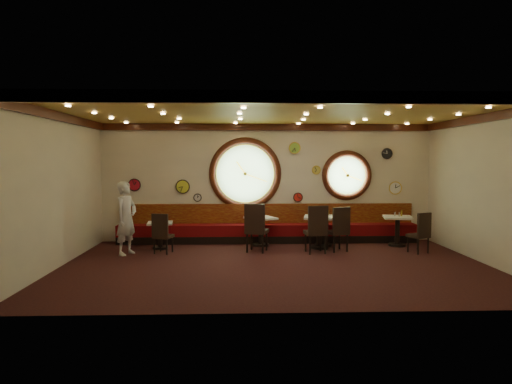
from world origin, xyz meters
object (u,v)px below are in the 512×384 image
condiment_a_bottle (164,219)px  table_e (397,227)px  waiter (126,218)px  chair_a (162,231)px  condiment_a_salt (158,220)px  condiment_e_salt (395,214)px  table_a (160,232)px  condiment_b_pepper (259,215)px  table_d (324,227)px  condiment_a_pepper (161,220)px  condiment_d_salt (320,214)px  condiment_d_pepper (327,214)px  chair_c (317,226)px  condiment_c_pepper (319,214)px  chair_e (421,230)px  table_c (319,228)px  condiment_e_bottle (401,213)px  condiment_b_salt (256,215)px  condiment_c_salt (313,214)px  condiment_d_bottle (328,213)px  condiment_c_bottle (321,213)px  condiment_e_pepper (399,214)px  chair_d (339,226)px  chair_b (256,225)px  condiment_b_bottle (263,213)px  table_b (261,228)px

condiment_a_bottle → table_e: bearing=0.7°
waiter → chair_a: bearing=-63.3°
condiment_a_salt → condiment_e_salt: 6.06m
table_a → condiment_b_pepper: condiment_b_pepper is taller
table_d → condiment_a_pepper: 4.15m
condiment_d_salt → condiment_d_pepper: condiment_d_pepper is taller
chair_c → condiment_c_pepper: chair_c is taller
condiment_a_salt → condiment_a_bottle: condiment_a_bottle is taller
condiment_a_salt → waiter: waiter is taller
chair_a → chair_e: 6.16m
table_c → condiment_e_bottle: 2.23m
condiment_b_salt → condiment_c_salt: condiment_c_salt is taller
table_d → condiment_d_bottle: condiment_d_bottle is taller
condiment_c_salt → condiment_c_pepper: 0.20m
condiment_a_pepper → condiment_e_salt: condiment_e_salt is taller
condiment_a_salt → waiter: (-0.62, -0.67, 0.14)m
condiment_b_salt → condiment_c_bottle: bearing=-11.3°
condiment_c_pepper → table_e: bearing=7.4°
table_d → condiment_e_bottle: condiment_e_bottle is taller
condiment_a_pepper → condiment_c_salt: bearing=0.7°
table_a → condiment_e_salt: condiment_e_salt is taller
condiment_c_salt → condiment_d_pepper: condiment_c_salt is taller
table_e → condiment_d_bottle: 1.83m
table_c → waiter: size_ratio=0.50×
table_d → condiment_e_pepper: (1.93, -0.12, 0.34)m
chair_d → condiment_c_salt: 0.81m
chair_a → chair_b: (2.23, 0.10, 0.12)m
condiment_c_bottle → waiter: (-4.73, -0.68, -0.02)m
condiment_d_bottle → condiment_e_pepper: size_ratio=1.51×
condiment_c_pepper → condiment_d_bottle: size_ratio=0.68×
condiment_b_bottle → table_c: bearing=-19.9°
chair_a → chair_b: chair_b is taller
condiment_d_salt → condiment_a_pepper: condiment_d_salt is taller
chair_c → condiment_e_salt: (2.19, 0.92, 0.17)m
condiment_c_bottle → condiment_a_bottle: bearing=179.2°
table_a → condiment_b_salt: condiment_b_salt is taller
table_a → waiter: bearing=-135.0°
condiment_e_bottle → chair_d: bearing=-157.8°
condiment_d_salt → condiment_b_bottle: bearing=176.3°
chair_d → condiment_c_salt: (-0.55, 0.55, 0.24)m
condiment_b_salt → condiment_b_pepper: condiment_b_pepper is taller
condiment_d_salt → chair_d: bearing=-70.2°
table_e → condiment_c_salt: size_ratio=8.58×
condiment_d_salt → condiment_e_salt: (1.91, -0.13, 0.00)m
chair_b → condiment_e_salt: (3.63, 0.72, 0.15)m
condiment_c_pepper → table_c: bearing=88.8°
condiment_b_pepper → condiment_e_bottle: bearing=-1.8°
table_b → chair_e: size_ratio=1.49×
chair_a → condiment_b_salt: bearing=38.9°
condiment_d_salt → condiment_c_bottle: condiment_c_bottle is taller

